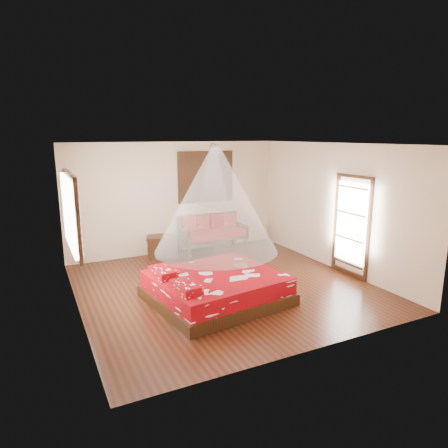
% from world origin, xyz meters
% --- Properties ---
extents(room, '(5.54, 5.54, 2.84)m').
position_xyz_m(room, '(0.00, 0.00, 1.40)').
color(room, black).
rests_on(room, ground).
extents(bed, '(2.49, 2.31, 0.65)m').
position_xyz_m(bed, '(-0.45, -0.58, 0.25)').
color(bed, black).
rests_on(bed, floor).
extents(daybed, '(1.70, 0.76, 0.94)m').
position_xyz_m(daybed, '(0.82, 2.38, 0.52)').
color(daybed, black).
rests_on(daybed, floor).
extents(storage_chest, '(0.90, 0.77, 0.53)m').
position_xyz_m(storage_chest, '(-0.48, 2.45, 0.27)').
color(storage_chest, black).
rests_on(storage_chest, floor).
extents(shutter_panel, '(1.52, 0.06, 1.32)m').
position_xyz_m(shutter_panel, '(0.82, 2.72, 1.90)').
color(shutter_panel, black).
rests_on(shutter_panel, wall_back).
extents(window_left, '(0.10, 1.74, 1.34)m').
position_xyz_m(window_left, '(-2.71, 0.20, 1.70)').
color(window_left, black).
rests_on(window_left, wall_left).
extents(glazed_door, '(0.08, 1.02, 2.16)m').
position_xyz_m(glazed_door, '(2.72, -0.60, 1.07)').
color(glazed_door, black).
rests_on(glazed_door, floor).
extents(wine_tray, '(0.26, 0.26, 0.21)m').
position_xyz_m(wine_tray, '(0.19, -0.36, 0.56)').
color(wine_tray, brown).
rests_on(wine_tray, bed).
extents(mosquito_net_main, '(2.18, 2.18, 1.80)m').
position_xyz_m(mosquito_net_main, '(-0.43, -0.57, 1.85)').
color(mosquito_net_main, white).
rests_on(mosquito_net_main, ceiling).
extents(mosquito_net_daybed, '(0.79, 0.79, 1.50)m').
position_xyz_m(mosquito_net_daybed, '(0.82, 2.25, 2.00)').
color(mosquito_net_daybed, white).
rests_on(mosquito_net_daybed, ceiling).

